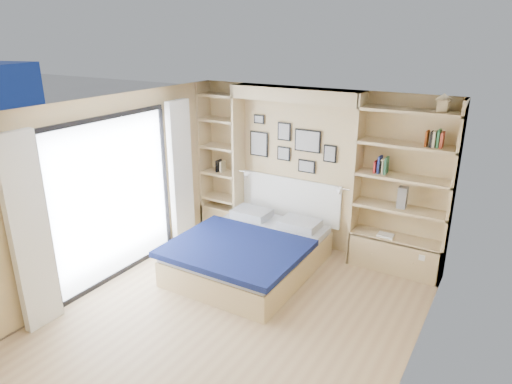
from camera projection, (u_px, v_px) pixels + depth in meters
The scene contains 8 objects.
ground at pixel (238, 314), 5.57m from camera, with size 4.50×4.50×0.00m, color tan.
room_shell at pixel (271, 190), 6.63m from camera, with size 4.50×4.50×4.50m.
bed at pixel (250, 251), 6.54m from camera, with size 1.78×2.31×1.07m.
photo_gallery at pixel (290, 145), 7.06m from camera, with size 1.48×0.02×0.82m.
reading_lamps at pixel (291, 181), 6.97m from camera, with size 1.92×0.12×0.15m.
shelf_decor at pixel (388, 155), 6.15m from camera, with size 3.53×0.23×2.03m.
deck at pixel (49, 247), 7.30m from camera, with size 3.20×4.00×0.05m, color #695B4D.
deck_chair at pixel (65, 238), 6.82m from camera, with size 0.45×0.72×0.70m.
Camera 1 is at (2.62, -3.97, 3.27)m, focal length 32.00 mm.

